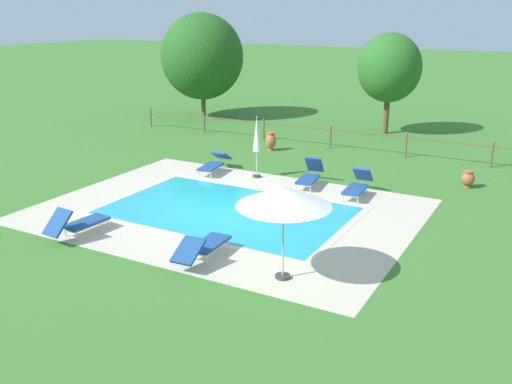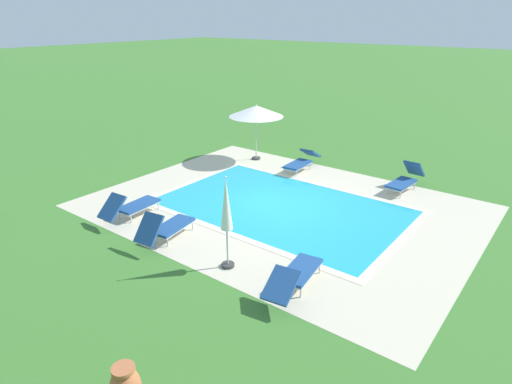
{
  "view_description": "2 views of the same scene",
  "coord_description": "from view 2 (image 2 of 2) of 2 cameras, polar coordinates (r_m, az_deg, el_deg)",
  "views": [
    {
      "loc": [
        9.03,
        -14.51,
        6.11
      ],
      "look_at": [
        0.77,
        0.5,
        0.6
      ],
      "focal_mm": 39.99,
      "sensor_mm": 36.0,
      "label": 1
    },
    {
      "loc": [
        -7.17,
        10.68,
        5.69
      ],
      "look_at": [
        -0.24,
        1.65,
        1.09
      ],
      "focal_mm": 30.88,
      "sensor_mm": 36.0,
      "label": 2
    }
  ],
  "objects": [
    {
      "name": "ground_plane",
      "position": [
        14.07,
        3.33,
        -1.88
      ],
      "size": [
        160.0,
        160.0,
        0.0
      ],
      "primitive_type": "plane",
      "color": "#3D752D"
    },
    {
      "name": "pool_deck_paving",
      "position": [
        14.07,
        3.33,
        -1.86
      ],
      "size": [
        11.57,
        8.75,
        0.01
      ],
      "primitive_type": "cube",
      "color": "beige",
      "rests_on": "ground"
    },
    {
      "name": "swimming_pool_water",
      "position": [
        14.07,
        3.33,
        -1.86
      ],
      "size": [
        7.47,
        4.65,
        0.01
      ],
      "primitive_type": "cube",
      "color": "#23A8C1",
      "rests_on": "ground"
    },
    {
      "name": "pool_coping_rim",
      "position": [
        14.07,
        3.33,
        -1.85
      ],
      "size": [
        7.95,
        5.13,
        0.01
      ],
      "color": "beige",
      "rests_on": "ground"
    },
    {
      "name": "sun_lounger_north_near_steps",
      "position": [
        9.92,
        5.1,
        -10.6
      ],
      "size": [
        0.9,
        2.13,
        0.73
      ],
      "color": "navy",
      "rests_on": "ground"
    },
    {
      "name": "sun_lounger_north_mid",
      "position": [
        17.34,
        5.93,
        3.98
      ],
      "size": [
        0.7,
        2.08,
        0.74
      ],
      "color": "navy",
      "rests_on": "ground"
    },
    {
      "name": "sun_lounger_north_far",
      "position": [
        12.09,
        -11.55,
        -4.47
      ],
      "size": [
        0.89,
        1.96,
        0.97
      ],
      "color": "navy",
      "rests_on": "ground"
    },
    {
      "name": "sun_lounger_north_end",
      "position": [
        16.1,
        18.75,
        1.57
      ],
      "size": [
        0.76,
        1.97,
        0.93
      ],
      "color": "navy",
      "rests_on": "ground"
    },
    {
      "name": "sun_lounger_south_near_corner",
      "position": [
        13.67,
        -15.86,
        -1.74
      ],
      "size": [
        0.73,
        1.99,
        0.9
      ],
      "color": "navy",
      "rests_on": "ground"
    },
    {
      "name": "patio_umbrella_open_foreground",
      "position": [
        18.16,
        0.02,
        10.42
      ],
      "size": [
        2.23,
        2.23,
        2.31
      ],
      "color": "#383838",
      "rests_on": "ground"
    },
    {
      "name": "patio_umbrella_closed_row_west",
      "position": [
        10.16,
        -3.86,
        -2.24
      ],
      "size": [
        0.32,
        0.32,
        2.34
      ],
      "color": "#383838",
      "rests_on": "ground"
    }
  ]
}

